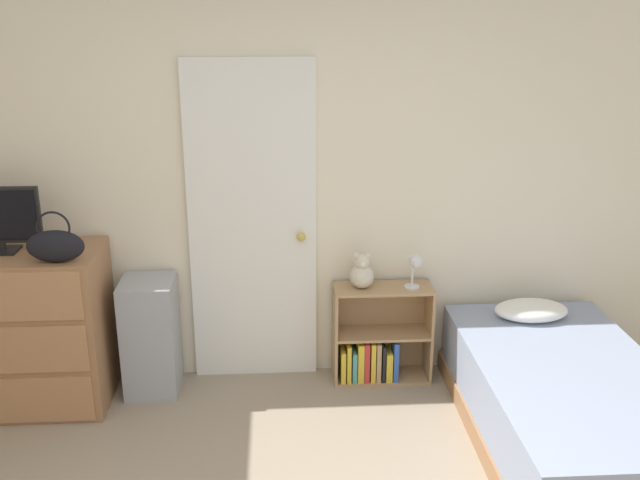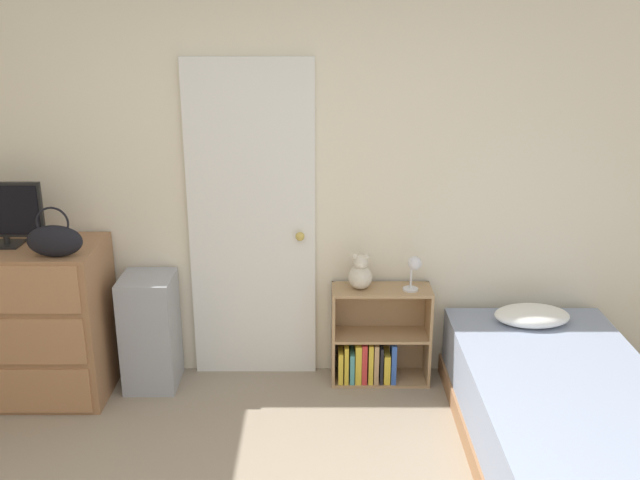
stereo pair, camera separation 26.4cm
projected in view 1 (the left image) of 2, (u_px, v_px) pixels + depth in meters
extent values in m
cube|color=beige|center=(284.00, 182.00, 4.38)|extent=(10.00, 0.06, 2.55)
cube|color=white|center=(253.00, 226.00, 4.40)|extent=(0.79, 0.04, 2.03)
sphere|color=gold|center=(301.00, 237.00, 4.39)|extent=(0.06, 0.06, 0.06)
cube|color=#996B47|center=(23.00, 329.00, 4.23)|extent=(0.97, 0.55, 0.97)
cube|color=#AB774F|center=(14.00, 401.00, 4.06)|extent=(0.89, 0.01, 0.28)
cube|color=#AB774F|center=(6.00, 350.00, 3.96)|extent=(0.89, 0.01, 0.28)
cube|color=black|center=(3.00, 250.00, 4.08)|extent=(0.16, 0.16, 0.01)
cylinder|color=black|center=(3.00, 246.00, 4.07)|extent=(0.04, 0.04, 0.04)
ellipsoid|color=black|center=(55.00, 246.00, 3.88)|extent=(0.31, 0.11, 0.18)
torus|color=black|center=(53.00, 228.00, 3.85)|extent=(0.18, 0.01, 0.18)
cube|color=#999EA8|center=(151.00, 336.00, 4.40)|extent=(0.32, 0.35, 0.73)
cube|color=tan|center=(335.00, 334.00, 4.53)|extent=(0.02, 0.24, 0.63)
cube|color=tan|center=(429.00, 332.00, 4.57)|extent=(0.02, 0.24, 0.63)
cube|color=tan|center=(381.00, 376.00, 4.65)|extent=(0.59, 0.24, 0.02)
cube|color=tan|center=(382.00, 333.00, 4.55)|extent=(0.59, 0.24, 0.02)
cube|color=tan|center=(383.00, 288.00, 4.45)|extent=(0.59, 0.24, 0.02)
cube|color=tan|center=(379.00, 325.00, 4.66)|extent=(0.62, 0.01, 0.63)
cube|color=gold|center=(343.00, 364.00, 4.56)|extent=(0.03, 0.15, 0.21)
cube|color=gold|center=(348.00, 359.00, 4.57)|extent=(0.03, 0.19, 0.25)
cube|color=teal|center=(354.00, 363.00, 4.59)|extent=(0.03, 0.20, 0.20)
cube|color=gold|center=(360.00, 359.00, 4.57)|extent=(0.04, 0.17, 0.26)
cube|color=red|center=(366.00, 358.00, 4.58)|extent=(0.03, 0.19, 0.27)
cube|color=gold|center=(372.00, 358.00, 4.58)|extent=(0.03, 0.18, 0.27)
cube|color=tan|center=(377.00, 358.00, 4.58)|extent=(0.03, 0.17, 0.27)
cube|color=black|center=(382.00, 360.00, 4.58)|extent=(0.02, 0.17, 0.25)
cube|color=gold|center=(388.00, 363.00, 4.58)|extent=(0.04, 0.16, 0.20)
cube|color=#3359B2|center=(395.00, 359.00, 4.56)|extent=(0.03, 0.14, 0.27)
sphere|color=beige|center=(362.00, 276.00, 4.42)|extent=(0.15, 0.15, 0.15)
sphere|color=beige|center=(362.00, 261.00, 4.39)|extent=(0.09, 0.09, 0.09)
sphere|color=silver|center=(363.00, 264.00, 4.35)|extent=(0.03, 0.03, 0.03)
sphere|color=beige|center=(357.00, 256.00, 4.37)|extent=(0.04, 0.04, 0.04)
sphere|color=beige|center=(368.00, 256.00, 4.38)|extent=(0.04, 0.04, 0.04)
cylinder|color=silver|center=(412.00, 287.00, 4.43)|extent=(0.10, 0.10, 0.01)
cylinder|color=silver|center=(412.00, 275.00, 4.41)|extent=(0.01, 0.01, 0.14)
sphere|color=silver|center=(416.00, 261.00, 4.37)|extent=(0.09, 0.09, 0.09)
cube|color=#996B47|center=(564.00, 434.00, 3.93)|extent=(1.01, 1.83, 0.12)
cube|color=#8C99B2|center=(569.00, 397.00, 3.86)|extent=(0.98, 1.78, 0.34)
ellipsoid|color=white|center=(531.00, 310.00, 4.41)|extent=(0.46, 0.28, 0.12)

